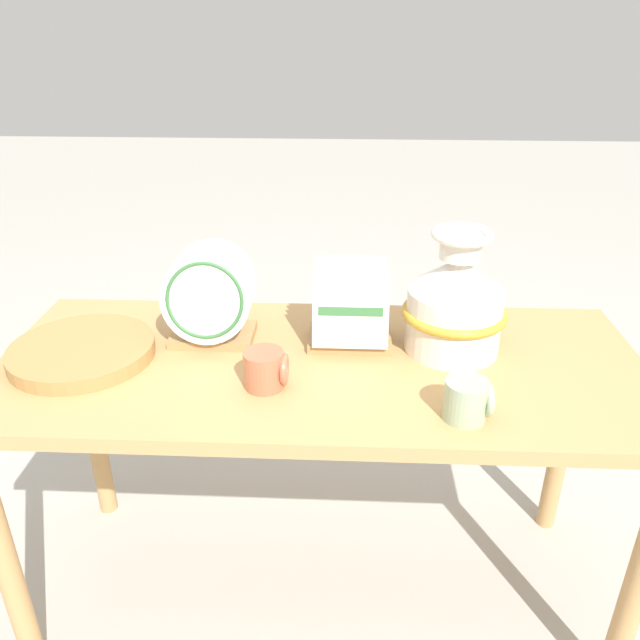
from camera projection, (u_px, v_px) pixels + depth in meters
ground_plane at (320, 582)px, 1.83m from camera, size 14.00×14.00×0.00m
display_table at (320, 394)px, 1.53m from camera, size 1.55×0.65×0.75m
ceramic_vase at (455, 302)px, 1.49m from camera, size 0.25×0.25×0.31m
dish_rack_round_plates at (210, 307)px, 1.54m from camera, size 0.22×0.17×0.24m
dish_rack_square_plates at (350, 314)px, 1.54m from camera, size 0.21×0.16×0.20m
wicker_charger_stack at (82, 351)px, 1.50m from camera, size 0.34×0.34×0.04m
mug_terracotta_glaze at (266, 369)px, 1.37m from camera, size 0.10×0.09×0.09m
mug_sage_glaze at (468, 400)px, 1.27m from camera, size 0.10×0.09×0.09m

